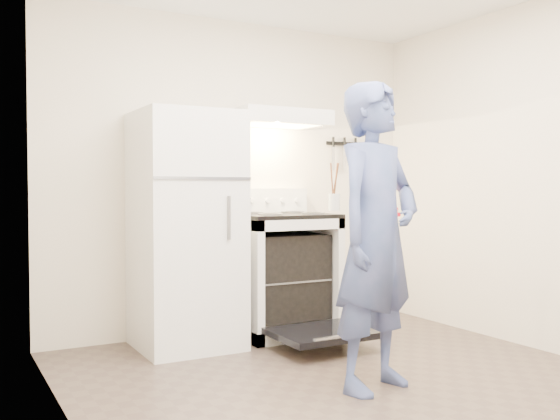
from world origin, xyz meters
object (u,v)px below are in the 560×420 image
Objects in this scene: stove_body at (282,276)px; person at (377,236)px; refrigerator at (186,230)px; tea_kettle at (237,198)px; dutch_oven at (377,218)px.

person reaches higher than stove_body.
tea_kettle is at bearing 25.23° from refrigerator.
person is (0.63, -1.42, 0.03)m from refrigerator.
refrigerator is 0.97× the size of person.
dutch_oven is (0.23, 0.29, 0.08)m from person.
refrigerator is 1.55m from person.
dutch_oven reaches higher than stove_body.
person reaches higher than refrigerator.
stove_body is at bearing 1.77° from refrigerator.
tea_kettle is 1.68m from person.
tea_kettle is (0.52, 0.24, 0.23)m from refrigerator.
stove_body is 0.72m from tea_kettle.
stove_body is 1.52m from person.
tea_kettle reaches higher than stove_body.
refrigerator reaches higher than tea_kettle.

